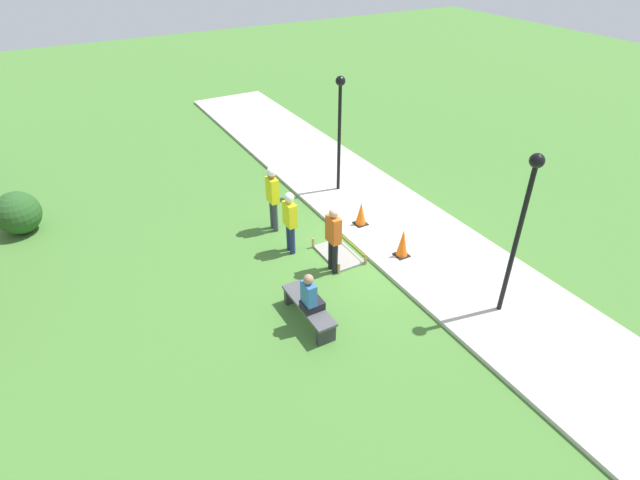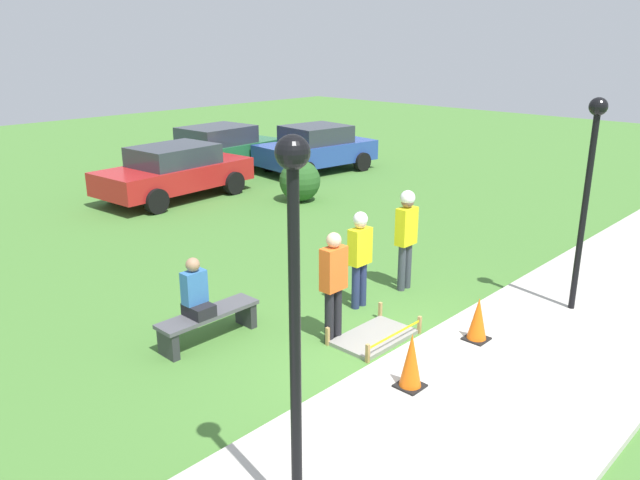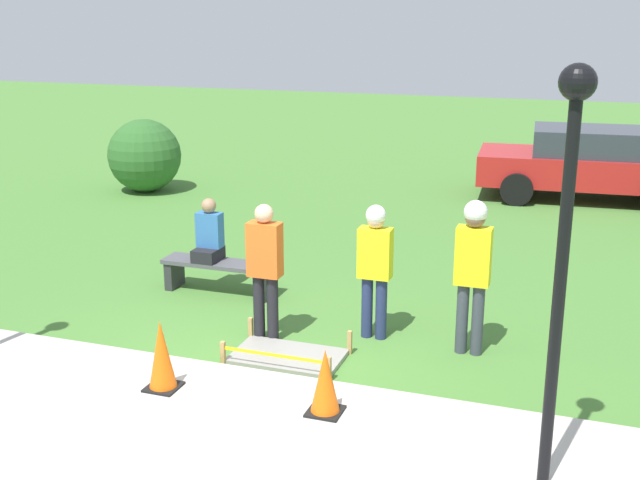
{
  "view_description": "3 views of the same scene",
  "coord_description": "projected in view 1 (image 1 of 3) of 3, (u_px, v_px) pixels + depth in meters",
  "views": [
    {
      "loc": [
        -8.44,
        6.07,
        7.27
      ],
      "look_at": [
        0.1,
        1.24,
        0.84
      ],
      "focal_mm": 28.0,
      "sensor_mm": 36.0,
      "label": 1
    },
    {
      "loc": [
        -6.49,
        -4.78,
        4.41
      ],
      "look_at": [
        0.8,
        2.12,
        1.14
      ],
      "focal_mm": 35.0,
      "sensor_mm": 36.0,
      "label": 2
    },
    {
      "loc": [
        3.53,
        -7.42,
        3.93
      ],
      "look_at": [
        0.36,
        1.68,
        1.14
      ],
      "focal_mm": 45.0,
      "sensor_mm": 36.0,
      "label": 3
    }
  ],
  "objects": [
    {
      "name": "traffic_cone_far_patch",
      "position": [
        361.0,
        213.0,
        13.58
      ],
      "size": [
        0.34,
        0.34,
        0.67
      ],
      "color": "black",
      "rests_on": "sidewalk"
    },
    {
      "name": "sidewalk",
      "position": [
        414.0,
        238.0,
        13.25
      ],
      "size": [
        28.0,
        3.18,
        0.1
      ],
      "color": "#BCB7AD",
      "rests_on": "ground_plane"
    },
    {
      "name": "bystander_in_orange_shirt",
      "position": [
        333.0,
        236.0,
        11.61
      ],
      "size": [
        0.4,
        0.23,
        1.72
      ],
      "color": "black",
      "rests_on": "ground_plane"
    },
    {
      "name": "lamppost_near",
      "position": [
        340.0,
        117.0,
        14.27
      ],
      "size": [
        0.28,
        0.28,
        3.46
      ],
      "color": "black",
      "rests_on": "sidewalk"
    },
    {
      "name": "lamppost_far",
      "position": [
        523.0,
        213.0,
        9.5
      ],
      "size": [
        0.28,
        0.28,
        3.61
      ],
      "color": "black",
      "rests_on": "sidewalk"
    },
    {
      "name": "traffic_cone_near_patch",
      "position": [
        403.0,
        243.0,
        12.28
      ],
      "size": [
        0.34,
        0.34,
        0.76
      ],
      "color": "black",
      "rests_on": "sidewalk"
    },
    {
      "name": "park_bench",
      "position": [
        309.0,
        309.0,
        10.45
      ],
      "size": [
        1.65,
        0.44,
        0.47
      ],
      "color": "#2D2D33",
      "rests_on": "ground_plane"
    },
    {
      "name": "wet_concrete_patch",
      "position": [
        339.0,
        254.0,
        12.64
      ],
      "size": [
        1.32,
        0.82,
        0.29
      ],
      "color": "gray",
      "rests_on": "ground_plane"
    },
    {
      "name": "person_seated_on_bench",
      "position": [
        310.0,
        296.0,
        10.04
      ],
      "size": [
        0.36,
        0.44,
        0.89
      ],
      "color": "black",
      "rests_on": "park_bench"
    },
    {
      "name": "worker_assistant",
      "position": [
        290.0,
        218.0,
        12.28
      ],
      "size": [
        0.4,
        0.24,
        1.69
      ],
      "color": "navy",
      "rests_on": "ground_plane"
    },
    {
      "name": "ground_plane",
      "position": [
        364.0,
        256.0,
        12.63
      ],
      "size": [
        60.0,
        60.0,
        0.0
      ],
      "primitive_type": "plane",
      "color": "#477A33"
    },
    {
      "name": "worker_supervisor",
      "position": [
        273.0,
        193.0,
        13.11
      ],
      "size": [
        0.4,
        0.27,
        1.86
      ],
      "color": "#383D47",
      "rests_on": "ground_plane"
    },
    {
      "name": "shrub_rounded_mid",
      "position": [
        18.0,
        213.0,
        13.31
      ],
      "size": [
        1.16,
        1.16,
        1.16
      ],
      "color": "#285623",
      "rests_on": "ground_plane"
    }
  ]
}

